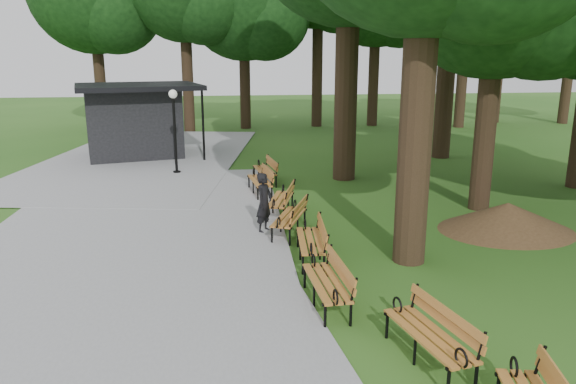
{
  "coord_description": "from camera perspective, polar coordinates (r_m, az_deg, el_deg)",
  "views": [
    {
      "loc": [
        -1.69,
        -9.91,
        4.44
      ],
      "look_at": [
        0.03,
        3.05,
        1.1
      ],
      "focal_mm": 33.91,
      "sensor_mm": 36.0,
      "label": 1
    }
  ],
  "objects": [
    {
      "name": "ground",
      "position": [
        10.99,
        1.96,
        -9.51
      ],
      "size": [
        100.0,
        100.0,
        0.0
      ],
      "primitive_type": "plane",
      "color": "#285719",
      "rests_on": "ground"
    },
    {
      "name": "path",
      "position": [
        13.84,
        -16.81,
        -4.89
      ],
      "size": [
        12.0,
        38.0,
        0.06
      ],
      "primitive_type": "cube",
      "color": "gray",
      "rests_on": "ground"
    },
    {
      "name": "person",
      "position": [
        13.75,
        -2.51,
        -1.15
      ],
      "size": [
        0.62,
        0.67,
        1.54
      ],
      "primitive_type": "imported",
      "rotation": [
        0.0,
        0.0,
        0.99
      ],
      "color": "black",
      "rests_on": "ground"
    },
    {
      "name": "kiosk",
      "position": [
        24.92,
        -15.95,
        7.21
      ],
      "size": [
        5.92,
        5.43,
        3.16
      ],
      "primitive_type": null,
      "rotation": [
        0.0,
        0.0,
        0.23
      ],
      "color": "black",
      "rests_on": "ground"
    },
    {
      "name": "lamp_post",
      "position": [
        20.76,
        -11.88,
        8.03
      ],
      "size": [
        0.32,
        0.32,
        3.15
      ],
      "color": "black",
      "rests_on": "ground"
    },
    {
      "name": "dirt_mound",
      "position": [
        15.06,
        21.99,
        -2.42
      ],
      "size": [
        2.93,
        2.93,
        0.74
      ],
      "primitive_type": "cone",
      "color": "#47301C",
      "rests_on": "ground"
    },
    {
      "name": "bench_1",
      "position": [
        8.48,
        14.54,
        -14.34
      ],
      "size": [
        1.01,
        1.99,
        0.88
      ],
      "primitive_type": null,
      "rotation": [
        0.0,
        0.0,
        -1.37
      ],
      "color": "#AF6928",
      "rests_on": "ground"
    },
    {
      "name": "bench_2",
      "position": [
        9.92,
        4.03,
        -9.49
      ],
      "size": [
        0.73,
        1.93,
        0.88
      ],
      "primitive_type": null,
      "rotation": [
        0.0,
        0.0,
        -1.52
      ],
      "color": "#AF6928",
      "rests_on": "ground"
    },
    {
      "name": "bench_3",
      "position": [
        12.0,
        2.35,
        -5.15
      ],
      "size": [
        0.8,
        1.95,
        0.88
      ],
      "primitive_type": null,
      "rotation": [
        0.0,
        0.0,
        -1.66
      ],
      "color": "#AF6928",
      "rests_on": "ground"
    },
    {
      "name": "bench_4",
      "position": [
        13.67,
        0.12,
        -2.68
      ],
      "size": [
        1.3,
        2.0,
        0.88
      ],
      "primitive_type": null,
      "rotation": [
        0.0,
        0.0,
        -1.95
      ],
      "color": "#AF6928",
      "rests_on": "ground"
    },
    {
      "name": "bench_5",
      "position": [
        15.3,
        -0.8,
        -0.82
      ],
      "size": [
        1.14,
        2.0,
        0.88
      ],
      "primitive_type": null,
      "rotation": [
        0.0,
        0.0,
        -1.85
      ],
      "color": "#AF6928",
      "rests_on": "ground"
    },
    {
      "name": "bench_6",
      "position": [
        17.59,
        -2.97,
        1.17
      ],
      "size": [
        0.84,
        1.96,
        0.88
      ],
      "primitive_type": null,
      "rotation": [
        0.0,
        0.0,
        -1.46
      ],
      "color": "#AF6928",
      "rests_on": "ground"
    },
    {
      "name": "bench_7",
      "position": [
        19.14,
        -2.46,
        2.26
      ],
      "size": [
        0.86,
        1.96,
        0.88
      ],
      "primitive_type": null,
      "rotation": [
        0.0,
        0.0,
        -1.45
      ],
      "color": "#AF6928",
      "rests_on": "ground"
    }
  ]
}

